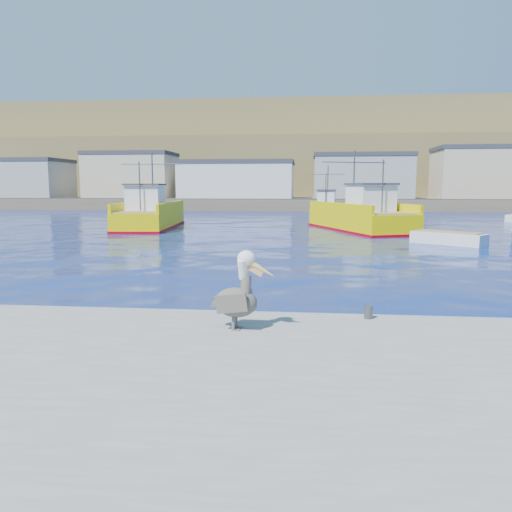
% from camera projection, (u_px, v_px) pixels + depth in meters
% --- Properties ---
extents(ground, '(260.00, 260.00, 0.00)m').
position_uv_depth(ground, '(256.00, 303.00, 15.49)').
color(ground, navy).
rests_on(ground, ground).
extents(dock, '(70.00, 12.00, 0.50)m').
position_uv_depth(dock, '(187.00, 441.00, 6.59)').
color(dock, slate).
rests_on(dock, ground).
extents(dock_bollards, '(36.20, 0.20, 0.30)m').
position_uv_depth(dock_bollards, '(267.00, 310.00, 11.98)').
color(dock_bollards, '#4C4C4C').
rests_on(dock_bollards, dock).
extents(far_shore, '(200.00, 81.00, 24.00)m').
position_uv_depth(far_shore, '(302.00, 164.00, 121.80)').
color(far_shore, brown).
rests_on(far_shore, ground).
extents(trawler_yellow_a, '(5.44, 12.22, 6.59)m').
position_uv_depth(trawler_yellow_a, '(150.00, 215.00, 43.14)').
color(trawler_yellow_a, '#DAC600').
rests_on(trawler_yellow_a, ground).
extents(trawler_yellow_b, '(8.33, 12.88, 6.63)m').
position_uv_depth(trawler_yellow_b, '(361.00, 217.00, 40.69)').
color(trawler_yellow_b, '#DAC600').
rests_on(trawler_yellow_b, ground).
extents(boat_orange, '(3.82, 7.56, 5.95)m').
position_uv_depth(boat_orange, '(327.00, 209.00, 56.94)').
color(boat_orange, '#CD4705').
rests_on(boat_orange, ground).
extents(skiff_mid, '(4.40, 3.98, 0.96)m').
position_uv_depth(skiff_mid, '(448.00, 239.00, 31.13)').
color(skiff_mid, silver).
rests_on(skiff_mid, ground).
extents(pelican, '(1.41, 0.68, 1.74)m').
position_uv_depth(pelican, '(238.00, 296.00, 10.78)').
color(pelican, '#595451').
rests_on(pelican, dock).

